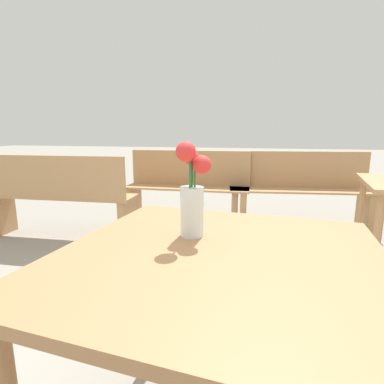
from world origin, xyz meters
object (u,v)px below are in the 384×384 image
at_px(flower_vase, 192,198).
at_px(bench_middle, 298,187).
at_px(bench_near, 188,186).
at_px(bench_far, 56,195).
at_px(table_front, 219,285).

xyz_separation_m(flower_vase, bench_middle, (0.58, 2.56, -0.40)).
relative_size(bench_near, bench_far, 0.93).
bearing_deg(flower_vase, table_front, -47.16).
bearing_deg(table_front, bench_far, 138.12).
bearing_deg(table_front, bench_middle, 79.88).
height_order(flower_vase, bench_near, flower_vase).
bearing_deg(flower_vase, bench_middle, 77.15).
xyz_separation_m(flower_vase, bench_near, (-0.64, 2.41, -0.40)).
relative_size(flower_vase, bench_far, 0.20).
relative_size(flower_vase, bench_near, 0.21).
distance_m(bench_near, bench_middle, 1.24).
distance_m(table_front, bench_far, 2.50).
distance_m(table_front, flower_vase, 0.27).
bearing_deg(bench_middle, table_front, -100.12).
height_order(bench_near, bench_far, same).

